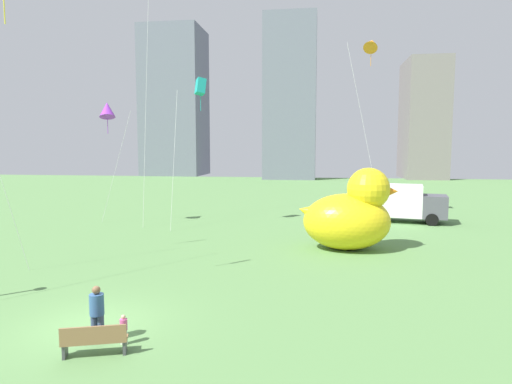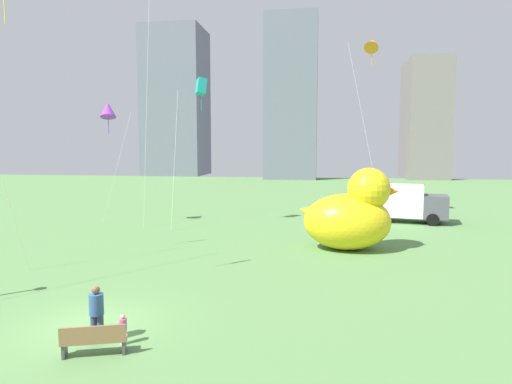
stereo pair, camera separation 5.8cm
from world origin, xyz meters
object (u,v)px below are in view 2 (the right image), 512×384
object	(u,v)px
kite_teal	(201,87)
kite_purple	(108,110)
person_adult	(97,311)
box_truck	(401,203)
person_child	(123,328)
giant_inflatable_duck	(351,215)
park_bench	(94,339)
kite_orange	(372,44)

from	to	relation	value
kite_teal	kite_purple	world-z (taller)	kite_teal
person_adult	kite_teal	bearing A→B (deg)	95.91
box_truck	person_child	bearing A→B (deg)	-117.20
person_child	box_truck	size ratio (longest dim) A/B	0.14
box_truck	kite_teal	world-z (taller)	kite_teal
giant_inflatable_duck	kite_purple	size ratio (longest dim) A/B	0.61
person_adult	kite_purple	size ratio (longest dim) A/B	0.19
person_adult	kite_teal	world-z (taller)	kite_teal
park_bench	kite_purple	distance (m)	22.64
person_child	giant_inflatable_duck	xyz separation A→B (m)	(7.33, 13.11, 1.46)
kite_purple	person_adult	bearing A→B (deg)	-64.81
kite_purple	giant_inflatable_duck	bearing A→B (deg)	-17.51
person_adult	kite_orange	bearing A→B (deg)	67.21
person_adult	giant_inflatable_duck	size ratio (longest dim) A/B	0.31
box_truck	kite_teal	xyz separation A→B (m)	(-14.61, -3.91, 8.45)
park_bench	giant_inflatable_duck	xyz separation A→B (m)	(7.80, 13.92, 1.48)
person_adult	person_child	size ratio (longest dim) A/B	1.91
person_adult	box_truck	world-z (taller)	box_truck
person_adult	kite_purple	distance (m)	21.62
person_child	kite_teal	world-z (taller)	kite_teal
kite_orange	giant_inflatable_duck	bearing A→B (deg)	-100.65
giant_inflatable_duck	kite_purple	distance (m)	18.74
park_bench	kite_teal	size ratio (longest dim) A/B	0.17
kite_teal	kite_orange	distance (m)	13.95
kite_orange	box_truck	bearing A→B (deg)	-33.48
box_truck	kite_orange	world-z (taller)	kite_orange
kite_teal	kite_orange	world-z (taller)	kite_orange
park_bench	box_truck	bearing A→B (deg)	62.69
park_bench	giant_inflatable_duck	bearing A→B (deg)	60.74
park_bench	kite_teal	world-z (taller)	kite_teal
person_child	kite_purple	distance (m)	22.14
kite_teal	kite_purple	distance (m)	6.88
box_truck	kite_purple	bearing A→B (deg)	-167.86
person_child	park_bench	bearing A→B (deg)	-120.07
park_bench	kite_purple	world-z (taller)	kite_purple
person_child	giant_inflatable_duck	distance (m)	15.09
giant_inflatable_duck	kite_teal	world-z (taller)	kite_teal
giant_inflatable_duck	box_truck	world-z (taller)	giant_inflatable_duck
giant_inflatable_duck	kite_teal	bearing A→B (deg)	149.47
box_truck	kite_purple	size ratio (longest dim) A/B	0.72
person_child	box_truck	distance (m)	25.86
person_child	kite_purple	world-z (taller)	kite_purple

